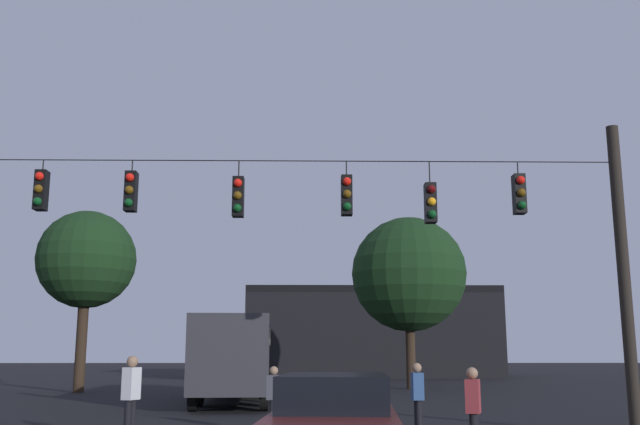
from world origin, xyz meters
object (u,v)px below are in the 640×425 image
city_bus (236,351)px  tree_left_silhouette (86,260)px  pedestrian_near_bus (473,407)px  car_near_right (334,425)px  tree_behind_building (409,274)px  pedestrian_crossing_center (418,395)px  pedestrian_crossing_left (131,393)px  pedestrian_crossing_right (273,396)px

city_bus → tree_left_silhouette: tree_left_silhouette is taller
pedestrian_near_bus → tree_left_silhouette: 24.96m
car_near_right → tree_behind_building: size_ratio=0.51×
pedestrian_near_bus → tree_behind_building: 23.86m
city_bus → pedestrian_crossing_center: 12.24m
car_near_right → pedestrian_crossing_left: bearing=133.1°
pedestrian_crossing_left → tree_behind_building: tree_behind_building is taller
pedestrian_crossing_left → tree_left_silhouette: bearing=110.4°
car_near_right → pedestrian_crossing_center: (2.05, 5.40, 0.10)m
pedestrian_crossing_center → pedestrian_near_bus: 3.30m
pedestrian_near_bus → tree_behind_building: bearing=84.6°
car_near_right → pedestrian_crossing_center: pedestrian_crossing_center is taller
pedestrian_crossing_left → pedestrian_crossing_center: size_ratio=1.10×
pedestrian_near_bus → tree_left_silhouette: tree_left_silhouette is taller
car_near_right → pedestrian_near_bus: bearing=39.9°
pedestrian_near_bus → tree_left_silhouette: (-13.39, 20.43, 5.17)m
car_near_right → city_bus: bearing=100.7°
pedestrian_crossing_center → car_near_right: bearing=-110.8°
city_bus → pedestrian_crossing_right: city_bus is taller
pedestrian_crossing_center → pedestrian_crossing_right: (-3.25, 0.84, -0.06)m
city_bus → pedestrian_crossing_right: (1.92, -10.22, -1.02)m
pedestrian_crossing_center → pedestrian_crossing_right: pedestrian_crossing_center is taller
city_bus → tree_left_silhouette: (-7.72, 6.11, 4.18)m
car_near_right → tree_behind_building: bearing=79.4°
car_near_right → pedestrian_crossing_right: (-1.19, 6.24, 0.05)m
city_bus → pedestrian_crossing_center: size_ratio=6.94×
tree_behind_building → city_bus: bearing=-131.3°
pedestrian_near_bus → pedestrian_crossing_right: bearing=132.4°
car_near_right → pedestrian_crossing_left: pedestrian_crossing_left is taller
pedestrian_crossing_right → tree_left_silhouette: bearing=120.6°
pedestrian_crossing_center → pedestrian_near_bus: size_ratio=1.01×
tree_left_silhouette → tree_behind_building: (15.58, 2.84, -0.34)m
pedestrian_crossing_right → tree_behind_building: size_ratio=0.17×
car_near_right → pedestrian_crossing_left: (-4.05, 4.33, 0.21)m
pedestrian_crossing_center → tree_behind_building: (2.70, 20.01, 4.81)m
tree_left_silhouette → tree_behind_building: tree_behind_building is taller
pedestrian_crossing_left → tree_behind_building: size_ratio=0.20×
tree_left_silhouette → pedestrian_crossing_right: bearing=-59.4°
pedestrian_crossing_center → pedestrian_crossing_right: 3.35m
city_bus → tree_left_silhouette: bearing=141.6°
tree_left_silhouette → tree_behind_building: 15.84m
pedestrian_crossing_center → city_bus: bearing=115.0°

